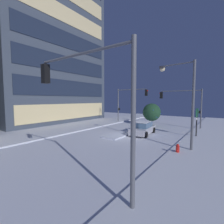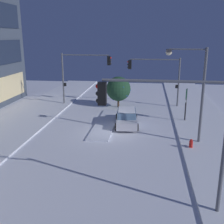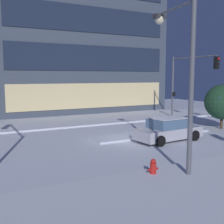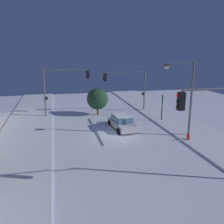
% 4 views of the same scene
% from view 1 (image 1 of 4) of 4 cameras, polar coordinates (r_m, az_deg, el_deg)
% --- Properties ---
extents(ground, '(52.00, 52.00, 0.00)m').
position_cam_1_polar(ground, '(17.97, 3.65, -8.72)').
color(ground, silver).
extents(curb_strip_near, '(52.00, 5.20, 0.14)m').
position_cam_1_polar(curb_strip_near, '(15.42, 31.86, -11.34)').
color(curb_strip_near, silver).
rests_on(curb_strip_near, ground).
extents(curb_strip_far, '(52.00, 5.20, 0.14)m').
position_cam_1_polar(curb_strip_far, '(23.42, -14.20, -5.57)').
color(curb_strip_far, silver).
rests_on(curb_strip_far, ground).
extents(median_strip, '(9.00, 1.80, 0.14)m').
position_cam_1_polar(median_strip, '(20.31, 6.14, -6.99)').
color(median_strip, silver).
rests_on(median_strip, ground).
extents(office_tower_main, '(20.06, 10.17, 32.43)m').
position_cam_1_polar(office_tower_main, '(35.13, -21.37, 24.35)').
color(office_tower_main, '#424C5B').
rests_on(office_tower_main, ground).
extents(car_near, '(4.74, 2.33, 1.49)m').
position_cam_1_polar(car_near, '(19.22, 11.02, -5.76)').
color(car_near, '#B7B7C1').
rests_on(car_near, ground).
extents(traffic_light_corner_near_right, '(0.32, 5.88, 5.57)m').
position_cam_1_polar(traffic_light_corner_near_right, '(25.07, 24.09, 3.69)').
color(traffic_light_corner_near_right, '#565960').
rests_on(traffic_light_corner_near_right, ground).
extents(traffic_light_corner_near_left, '(0.32, 5.68, 6.27)m').
position_cam_1_polar(traffic_light_corner_near_left, '(6.94, -9.10, 7.32)').
color(traffic_light_corner_near_left, '#565960').
rests_on(traffic_light_corner_near_left, ground).
extents(traffic_light_corner_far_right, '(0.32, 5.78, 6.01)m').
position_cam_1_polar(traffic_light_corner_far_right, '(27.70, 6.19, 4.67)').
color(traffic_light_corner_far_right, '#565960').
rests_on(traffic_light_corner_far_right, ground).
extents(street_lamp_arched, '(0.69, 2.88, 7.12)m').
position_cam_1_polar(street_lamp_arched, '(14.03, 24.03, 6.51)').
color(street_lamp_arched, '#565960').
rests_on(street_lamp_arched, ground).
extents(fire_hydrant, '(0.48, 0.26, 0.77)m').
position_cam_1_polar(fire_hydrant, '(13.24, 22.53, -12.23)').
color(fire_hydrant, red).
rests_on(fire_hydrant, ground).
extents(parking_info_sign, '(0.55, 0.20, 3.15)m').
position_cam_1_polar(parking_info_sign, '(19.36, 28.19, -2.20)').
color(parking_info_sign, black).
rests_on(parking_info_sign, ground).
extents(decorated_tree_median, '(2.76, 2.76, 3.50)m').
position_cam_1_polar(decorated_tree_median, '(25.55, 14.07, -0.10)').
color(decorated_tree_median, '#473323').
rests_on(decorated_tree_median, ground).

